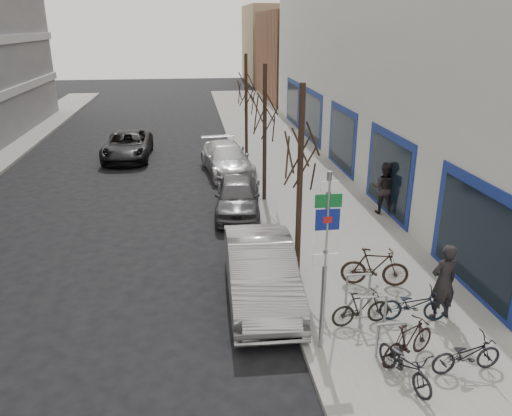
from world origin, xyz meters
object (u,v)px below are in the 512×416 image
object	(u,v)px
meter_back	(243,157)
bike_near_right	(408,341)
bike_mid_curb	(413,302)
parked_car_mid	(238,196)
bike_far_curb	(467,352)
pedestrian_far	(384,188)
bike_far_inner	(375,267)
parked_car_back	(227,159)
parked_car_front	(261,271)
lane_car	(128,145)
bike_rack	(373,308)
bike_near_left	(406,361)
pedestrian_near	(443,282)
tree_mid	(265,101)
meter_mid	(258,193)
meter_front	(285,257)
tree_near	(301,138)
highway_sign_pole	(326,253)
bike_mid_inner	(361,308)
tree_far	(246,83)

from	to	relation	value
meter_back	bike_near_right	world-z (taller)	meter_back
bike_mid_curb	parked_car_mid	size ratio (longest dim) A/B	0.39
bike_far_curb	pedestrian_far	xyz separation A→B (m)	(1.66, 9.04, 0.53)
bike_far_inner	parked_car_back	size ratio (longest dim) A/B	0.37
parked_car_front	lane_car	distance (m)	16.37
bike_rack	bike_near_left	world-z (taller)	bike_near_left
bike_near_left	pedestrian_near	size ratio (longest dim) A/B	0.81
tree_mid	bike_mid_curb	bearing A→B (deg)	-76.31
bike_near_left	bike_far_curb	distance (m)	1.38
tree_mid	bike_far_curb	world-z (taller)	tree_mid
meter_mid	bike_rack	bearing A→B (deg)	-78.20
meter_front	bike_near_left	xyz separation A→B (m)	(1.61, -4.34, -0.29)
tree_near	parked_car_back	xyz separation A→B (m)	(-1.20, 10.96, -3.38)
lane_car	bike_rack	bearing A→B (deg)	-65.89
pedestrian_near	tree_near	bearing A→B (deg)	-53.09
bike_mid_curb	tree_mid	bearing A→B (deg)	22.88
meter_back	bike_mid_curb	world-z (taller)	meter_back
pedestrian_near	tree_mid	bearing A→B (deg)	-82.69
highway_sign_pole	pedestrian_far	xyz separation A→B (m)	(4.40, 7.86, -1.31)
highway_sign_pole	bike_far_inner	xyz separation A→B (m)	(2.13, 2.53, -1.75)
bike_mid_inner	pedestrian_far	size ratio (longest dim) A/B	0.75
tree_mid	pedestrian_near	xyz separation A→B (m)	(2.96, -9.22, -2.99)
parked_car_front	tree_mid	bearing A→B (deg)	82.44
parked_car_mid	meter_front	bearing A→B (deg)	-76.59
tree_mid	pedestrian_near	distance (m)	10.14
pedestrian_far	meter_mid	bearing A→B (deg)	19.73
highway_sign_pole	pedestrian_near	xyz separation A→B (m)	(3.16, 0.79, -1.34)
bike_rack	bike_near_left	distance (m)	1.94
tree_far	meter_back	distance (m)	4.08
lane_car	pedestrian_near	xyz separation A→B (m)	(9.26, -17.24, 0.40)
bike_mid_curb	parked_car_front	bearing A→B (deg)	72.83
highway_sign_pole	parked_car_front	size ratio (longest dim) A/B	0.85
parked_car_front	parked_car_back	size ratio (longest dim) A/B	0.99
pedestrian_near	meter_back	bearing A→B (deg)	-86.03
bike_mid_inner	tree_mid	bearing A→B (deg)	-0.43
bike_near_right	meter_back	bearing A→B (deg)	-19.56
meter_mid	meter_back	world-z (taller)	same
bike_mid_inner	bike_near_right	bearing A→B (deg)	-165.27
bike_near_left	parked_car_front	bearing A→B (deg)	104.69
tree_near	bike_rack	bearing A→B (deg)	-67.52
bike_mid_curb	lane_car	xyz separation A→B (m)	(-8.55, 17.27, 0.08)
highway_sign_pole	bike_near_left	world-z (taller)	highway_sign_pole
meter_mid	bike_far_curb	world-z (taller)	meter_mid
tree_near	tree_mid	xyz separation A→B (m)	(0.00, 6.50, 0.00)
meter_front	pedestrian_near	bearing A→B (deg)	-33.08
highway_sign_pole	tree_mid	xyz separation A→B (m)	(0.20, 10.01, 1.65)
bike_far_curb	bike_far_inner	size ratio (longest dim) A/B	0.83
bike_far_inner	tree_far	bearing A→B (deg)	22.01
tree_mid	parked_car_front	bearing A→B (deg)	-99.05
bike_mid_curb	bike_mid_inner	world-z (taller)	bike_mid_curb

